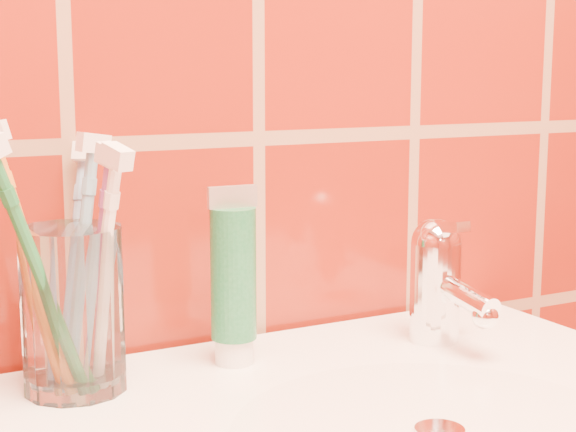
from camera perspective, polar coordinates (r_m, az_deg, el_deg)
glass_tumbler at (r=0.73m, az=-13.72°, el=-5.90°), size 0.11×0.11×0.13m
toothpaste_tube at (r=0.77m, az=-3.55°, el=-4.25°), size 0.04×0.04×0.16m
faucet at (r=0.85m, az=9.70°, el=-3.87°), size 0.05×0.11×0.12m
toothbrush_0 at (r=0.74m, az=-13.20°, el=-2.92°), size 0.07×0.06×0.21m
toothbrush_1 at (r=0.69m, az=-15.72°, el=-3.70°), size 0.15×0.14×0.22m
toothbrush_2 at (r=0.72m, az=-16.18°, el=-2.96°), size 0.13×0.12×0.23m
toothbrush_3 at (r=0.76m, az=-13.68°, el=-3.09°), size 0.14×0.16×0.22m
toothbrush_4 at (r=0.71m, az=-12.11°, el=-3.56°), size 0.07×0.12×0.22m
toothbrush_5 at (r=0.71m, az=-11.95°, el=-3.63°), size 0.08×0.13×0.22m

